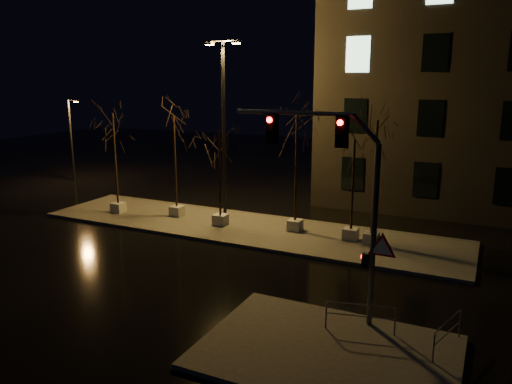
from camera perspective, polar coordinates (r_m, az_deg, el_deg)
The scene contains 14 objects.
ground at distance 20.70m, azimuth -9.14°, elevation -8.66°, with size 90.00×90.00×0.00m, color black.
median at distance 25.53m, azimuth -1.47°, elevation -4.12°, with size 22.00×5.00×0.15m, color #43423C.
sidewalk_corner at distance 14.78m, azimuth 8.13°, elevation -17.62°, with size 7.00×5.00×0.15m, color #43423C.
tree_0 at distance 28.43m, azimuth -15.94°, elevation 6.21°, with size 1.80×1.80×5.70m.
tree_1 at distance 26.98m, azimuth -9.33°, elevation 6.09°, with size 1.80×1.80×5.64m.
tree_2 at distance 25.05m, azimuth -4.21°, elevation 4.56°, with size 1.80×1.80×4.98m.
tree_3 at distance 23.99m, azimuth 4.65°, elevation 5.97°, with size 1.80×1.80×5.96m.
tree_4 at distance 23.02m, azimuth 11.11°, elevation 3.33°, with size 1.80×1.80×4.83m.
tree_5 at distance 22.43m, azimuth 13.56°, elevation 4.82°, with size 1.80×1.80×5.78m.
traffic_signal_mast at distance 15.10m, azimuth 9.70°, elevation 0.59°, with size 5.27×0.21×6.44m.
streetlight_main at distance 26.76m, azimuth -3.71°, elevation 8.53°, with size 2.32×0.76×9.31m.
streetlight_far at distance 39.59m, azimuth -20.31°, elevation 5.98°, with size 1.18×0.35×6.03m.
guard_rail_a at distance 15.53m, azimuth 11.82°, elevation -13.46°, with size 2.01×0.49×0.89m.
guard_rail_b at distance 15.30m, azimuth 21.09°, elevation -14.56°, with size 0.58×1.77×0.88m.
Camera 1 is at (11.16, -15.71, 7.55)m, focal length 35.00 mm.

